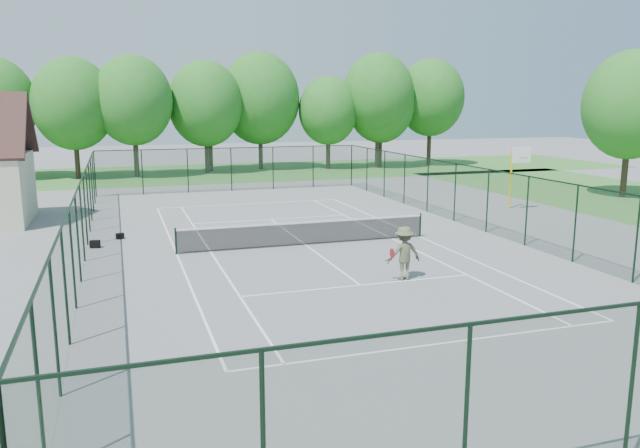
{
  "coord_description": "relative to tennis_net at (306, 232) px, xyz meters",
  "views": [
    {
      "loc": [
        -7.59,
        -25.25,
        6.05
      ],
      "look_at": [
        0.0,
        -2.0,
        1.3
      ],
      "focal_mm": 35.0,
      "sensor_mm": 36.0,
      "label": 1
    }
  ],
  "objects": [
    {
      "name": "ground",
      "position": [
        0.0,
        0.0,
        -0.58
      ],
      "size": [
        140.0,
        140.0,
        0.0
      ],
      "primitive_type": "plane",
      "color": "gray",
      "rests_on": "ground"
    },
    {
      "name": "grass_far",
      "position": [
        0.0,
        30.0,
        -0.57
      ],
      "size": [
        80.0,
        16.0,
        0.01
      ],
      "primitive_type": "cube",
      "color": "#407E32",
      "rests_on": "ground"
    },
    {
      "name": "court_lines",
      "position": [
        0.0,
        0.0,
        -0.57
      ],
      "size": [
        11.05,
        23.85,
        0.01
      ],
      "color": "white",
      "rests_on": "ground"
    },
    {
      "name": "tennis_net",
      "position": [
        0.0,
        0.0,
        0.0
      ],
      "size": [
        11.08,
        0.08,
        1.1
      ],
      "color": "black",
      "rests_on": "ground"
    },
    {
      "name": "fence_enclosure",
      "position": [
        0.0,
        0.0,
        0.98
      ],
      "size": [
        18.05,
        36.05,
        3.02
      ],
      "color": "#1D3D27",
      "rests_on": "ground"
    },
    {
      "name": "tree_line_far",
      "position": [
        0.0,
        30.0,
        5.42
      ],
      "size": [
        39.4,
        6.4,
        9.7
      ],
      "color": "#3D2A1F",
      "rests_on": "ground"
    },
    {
      "name": "basketball_goal",
      "position": [
        14.11,
        5.03,
        1.99
      ],
      "size": [
        1.2,
        1.43,
        3.65
      ],
      "color": "yellow",
      "rests_on": "ground"
    },
    {
      "name": "tree_side",
      "position": [
        23.76,
        6.97,
        5.36
      ],
      "size": [
        5.94,
        5.94,
        9.41
      ],
      "color": "#3D2A1F",
      "rests_on": "ground"
    },
    {
      "name": "sports_bag_a",
      "position": [
        -8.68,
        2.27,
        -0.41
      ],
      "size": [
        0.45,
        0.33,
        0.32
      ],
      "primitive_type": "cube",
      "rotation": [
        0.0,
        0.0,
        -0.23
      ],
      "color": "black",
      "rests_on": "ground"
    },
    {
      "name": "sports_bag_b",
      "position": [
        -7.65,
        3.8,
        -0.44
      ],
      "size": [
        0.39,
        0.3,
        0.26
      ],
      "primitive_type": "cube",
      "rotation": [
        0.0,
        0.0,
        0.32
      ],
      "color": "black",
      "rests_on": "ground"
    },
    {
      "name": "tennis_player",
      "position": [
        1.7,
        -6.19,
        0.36
      ],
      "size": [
        1.92,
        0.91,
        1.88
      ],
      "color": "#53573C",
      "rests_on": "ground"
    }
  ]
}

